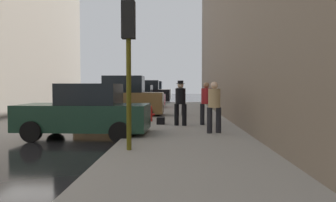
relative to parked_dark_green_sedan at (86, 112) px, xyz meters
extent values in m
plane|color=black|center=(-2.65, 1.53, -0.85)|extent=(120.00, 120.00, 0.00)
cube|color=gray|center=(3.35, 1.53, -0.77)|extent=(4.00, 40.00, 0.15)
cube|color=#193828|center=(-0.05, 0.00, -0.16)|extent=(4.25, 1.95, 0.84)
cube|color=black|center=(0.15, 0.00, 0.59)|extent=(1.93, 1.61, 0.70)
cylinder|color=black|center=(-1.39, 0.96, -0.53)|extent=(0.65, 0.24, 0.64)
cylinder|color=black|center=(-1.43, -0.88, -0.53)|extent=(0.65, 0.24, 0.64)
cylinder|color=black|center=(1.34, 0.89, -0.53)|extent=(0.65, 0.24, 0.64)
cylinder|color=black|center=(1.29, -0.95, -0.53)|extent=(0.65, 0.24, 0.64)
cube|color=brown|center=(-0.05, 6.74, -0.03)|extent=(4.61, 1.86, 1.10)
cube|color=black|center=(0.15, 6.74, 0.95)|extent=(2.08, 1.57, 0.90)
cylinder|color=black|center=(-1.55, 7.66, -0.53)|extent=(0.64, 0.22, 0.64)
cylinder|color=black|center=(-1.54, 5.82, -0.53)|extent=(0.64, 0.22, 0.64)
cylinder|color=black|center=(1.44, 7.67, -0.53)|extent=(0.64, 0.22, 0.64)
cylinder|color=black|center=(1.45, 5.83, -0.53)|extent=(0.64, 0.22, 0.64)
cube|color=#B2191E|center=(-0.05, 13.32, -0.16)|extent=(4.27, 1.99, 0.84)
cube|color=black|center=(0.15, 13.31, 0.59)|extent=(1.95, 1.63, 0.70)
cylinder|color=black|center=(-1.38, 14.29, -0.53)|extent=(0.65, 0.24, 0.64)
cylinder|color=black|center=(-1.44, 12.45, -0.53)|extent=(0.65, 0.24, 0.64)
cylinder|color=black|center=(1.35, 14.19, -0.53)|extent=(0.65, 0.24, 0.64)
cylinder|color=black|center=(1.28, 12.35, -0.53)|extent=(0.65, 0.24, 0.64)
cube|color=black|center=(-0.05, 20.19, -0.03)|extent=(4.63, 1.92, 1.10)
cube|color=black|center=(0.15, 20.19, 0.95)|extent=(2.10, 1.60, 0.90)
cylinder|color=black|center=(-1.56, 21.09, -0.53)|extent=(0.64, 0.23, 0.64)
cylinder|color=black|center=(-1.53, 19.25, -0.53)|extent=(0.64, 0.23, 0.64)
cylinder|color=black|center=(1.43, 21.14, -0.53)|extent=(0.64, 0.23, 0.64)
cylinder|color=black|center=(1.46, 19.30, -0.53)|extent=(0.64, 0.23, 0.64)
cube|color=silver|center=(-0.05, 26.39, -0.03)|extent=(4.61, 1.86, 1.10)
cube|color=black|center=(0.15, 26.39, 0.95)|extent=(2.08, 1.57, 0.90)
cylinder|color=black|center=(-1.54, 27.32, -0.53)|extent=(0.64, 0.22, 0.64)
cylinder|color=black|center=(-1.54, 25.48, -0.53)|extent=(0.64, 0.22, 0.64)
cylinder|color=black|center=(1.45, 27.31, -0.53)|extent=(0.64, 0.22, 0.64)
cylinder|color=black|center=(1.45, 25.47, -0.53)|extent=(0.64, 0.22, 0.64)
cylinder|color=red|center=(1.80, 3.74, -0.42)|extent=(0.22, 0.22, 0.55)
sphere|color=red|center=(1.80, 3.74, -0.09)|extent=(0.20, 0.20, 0.20)
cylinder|color=red|center=(1.64, 3.74, -0.40)|extent=(0.10, 0.09, 0.09)
cylinder|color=red|center=(1.96, 3.74, -0.40)|extent=(0.10, 0.09, 0.09)
cylinder|color=#514C0F|center=(1.85, -2.77, 1.10)|extent=(0.12, 0.12, 3.60)
cube|color=black|center=(1.85, -2.77, 2.45)|extent=(0.32, 0.24, 0.90)
sphere|color=red|center=(1.85, -2.63, 2.73)|extent=(0.14, 0.14, 0.14)
sphere|color=yellow|center=(1.85, -2.63, 2.45)|extent=(0.14, 0.14, 0.14)
sphere|color=green|center=(1.85, -2.63, 2.17)|extent=(0.14, 0.14, 0.14)
cylinder|color=black|center=(3.30, 2.18, -0.27)|extent=(0.22, 0.22, 0.85)
cylinder|color=black|center=(2.99, 2.27, -0.27)|extent=(0.22, 0.22, 0.85)
cylinder|color=black|center=(3.14, 2.22, 0.46)|extent=(0.49, 0.49, 0.62)
sphere|color=beige|center=(3.14, 2.22, 0.89)|extent=(0.24, 0.24, 0.24)
cylinder|color=black|center=(3.14, 2.22, 0.96)|extent=(0.34, 0.34, 0.02)
cylinder|color=black|center=(3.14, 2.22, 1.02)|extent=(0.23, 0.23, 0.11)
cylinder|color=black|center=(4.02, 2.47, -0.27)|extent=(0.20, 0.20, 0.85)
cylinder|color=black|center=(4.34, 2.50, -0.27)|extent=(0.20, 0.20, 0.85)
cylinder|color=#A51E23|center=(4.18, 2.48, 0.46)|extent=(0.44, 0.44, 0.62)
sphere|color=#997051|center=(4.18, 2.48, 0.89)|extent=(0.24, 0.24, 0.24)
cylinder|color=#333338|center=(3.32, 6.62, -0.27)|extent=(0.22, 0.22, 0.85)
cylinder|color=#333338|center=(3.01, 6.53, -0.27)|extent=(0.22, 0.22, 0.85)
cylinder|color=#4C5156|center=(3.16, 6.58, 0.46)|extent=(0.49, 0.49, 0.62)
sphere|color=tan|center=(3.16, 6.58, 0.89)|extent=(0.24, 0.24, 0.24)
cylinder|color=black|center=(3.16, 6.58, 0.96)|extent=(0.34, 0.34, 0.02)
cylinder|color=black|center=(3.16, 6.58, 1.02)|extent=(0.23, 0.23, 0.11)
cylinder|color=black|center=(4.40, 0.24, -0.27)|extent=(0.22, 0.22, 0.85)
cylinder|color=black|center=(4.09, 0.15, -0.27)|extent=(0.22, 0.22, 0.85)
cylinder|color=tan|center=(4.25, 0.20, 0.46)|extent=(0.50, 0.50, 0.62)
sphere|color=beige|center=(4.25, 0.20, 0.89)|extent=(0.24, 0.24, 0.24)
cube|color=black|center=(2.34, 2.69, -0.56)|extent=(0.32, 0.44, 0.28)
camera|label=1|loc=(3.06, -10.68, 0.86)|focal=35.00mm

